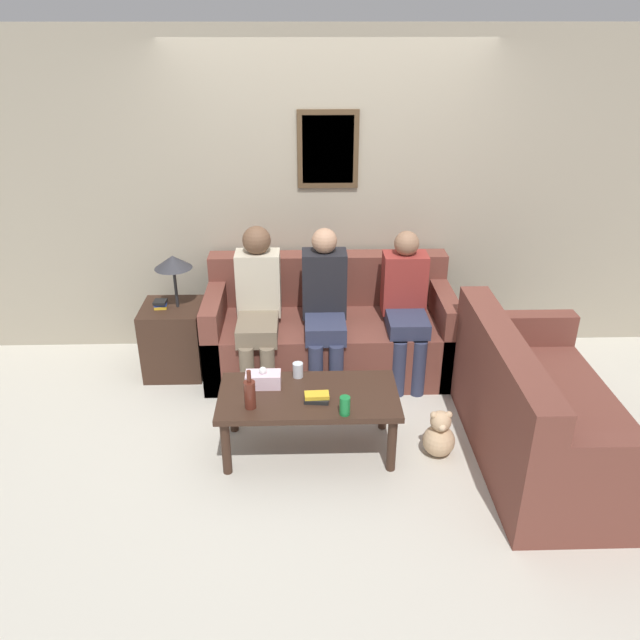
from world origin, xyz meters
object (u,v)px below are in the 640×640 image
(person_right, at_px, (406,302))
(teddy_bear, at_px, (439,436))
(coffee_table, at_px, (309,402))
(couch_side, at_px, (539,417))
(wine_bottle, at_px, (250,394))
(person_middle, at_px, (325,303))
(person_left, at_px, (258,301))
(drinking_glass, at_px, (298,370))
(couch_main, at_px, (329,332))

(person_right, bearing_deg, teddy_bear, -84.91)
(coffee_table, bearing_deg, couch_side, -4.68)
(coffee_table, relative_size, teddy_bear, 3.47)
(wine_bottle, bearing_deg, person_middle, 64.83)
(person_right, relative_size, teddy_bear, 3.49)
(wine_bottle, relative_size, person_left, 0.22)
(coffee_table, distance_m, person_left, 1.06)
(drinking_glass, height_order, person_middle, person_middle)
(coffee_table, xyz_separation_m, drinking_glass, (-0.07, 0.22, 0.11))
(couch_main, distance_m, person_middle, 0.40)
(couch_main, distance_m, coffee_table, 1.13)
(couch_main, relative_size, person_middle, 1.60)
(wine_bottle, bearing_deg, person_right, 44.48)
(coffee_table, distance_m, teddy_bear, 0.90)
(coffee_table, bearing_deg, wine_bottle, -158.85)
(person_left, relative_size, person_right, 1.04)
(person_right, distance_m, teddy_bear, 1.17)
(person_left, bearing_deg, wine_bottle, -89.46)
(couch_main, distance_m, wine_bottle, 1.39)
(drinking_glass, relative_size, teddy_bear, 0.30)
(person_middle, bearing_deg, couch_main, 77.29)
(couch_side, relative_size, person_middle, 1.33)
(couch_main, distance_m, couch_side, 1.80)
(drinking_glass, xyz_separation_m, person_left, (-0.31, 0.73, 0.18))
(couch_main, height_order, person_middle, person_middle)
(couch_side, distance_m, wine_bottle, 1.86)
(person_left, relative_size, person_middle, 1.00)
(wine_bottle, xyz_separation_m, person_right, (1.13, 1.11, 0.10))
(couch_main, relative_size, drinking_glass, 19.03)
(person_middle, distance_m, teddy_bear, 1.34)
(wine_bottle, bearing_deg, drinking_glass, 50.65)
(couch_side, distance_m, person_left, 2.18)
(coffee_table, xyz_separation_m, wine_bottle, (-0.36, -0.14, 0.16))
(person_left, xyz_separation_m, person_right, (1.14, 0.02, -0.03))
(teddy_bear, bearing_deg, person_middle, 125.77)
(couch_main, bearing_deg, wine_bottle, -113.41)
(coffee_table, distance_m, wine_bottle, 0.42)
(couch_main, relative_size, person_left, 1.59)
(couch_main, xyz_separation_m, couch_side, (1.30, -1.24, 0.00))
(person_left, bearing_deg, person_right, 0.78)
(drinking_glass, xyz_separation_m, person_middle, (0.21, 0.71, 0.17))
(couch_side, height_order, drinking_glass, couch_side)
(couch_main, bearing_deg, coffee_table, -99.18)
(coffee_table, bearing_deg, drinking_glass, 107.23)
(drinking_glass, bearing_deg, coffee_table, -72.77)
(coffee_table, height_order, person_left, person_left)
(couch_main, distance_m, drinking_glass, 0.95)
(person_right, bearing_deg, couch_side, -56.71)
(coffee_table, bearing_deg, person_right, 51.65)
(drinking_glass, relative_size, person_middle, 0.08)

